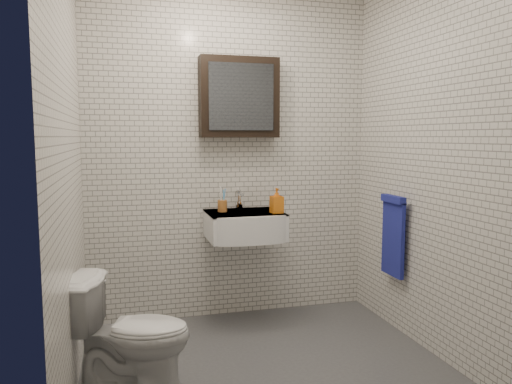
% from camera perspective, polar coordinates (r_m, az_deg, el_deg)
% --- Properties ---
extents(ground, '(2.20, 2.00, 0.01)m').
position_cam_1_polar(ground, '(3.22, 1.30, -19.42)').
color(ground, '#45474C').
rests_on(ground, ground).
extents(room_shell, '(2.22, 2.02, 2.51)m').
position_cam_1_polar(room_shell, '(2.91, 1.37, 7.53)').
color(room_shell, silver).
rests_on(room_shell, ground).
extents(washbasin, '(0.55, 0.50, 0.20)m').
position_cam_1_polar(washbasin, '(3.68, -1.18, -3.82)').
color(washbasin, white).
rests_on(washbasin, room_shell).
extents(faucet, '(0.06, 0.20, 0.15)m').
position_cam_1_polar(faucet, '(3.85, -1.90, -0.96)').
color(faucet, silver).
rests_on(faucet, washbasin).
extents(mirror_cabinet, '(0.60, 0.15, 0.60)m').
position_cam_1_polar(mirror_cabinet, '(3.82, -1.93, 10.74)').
color(mirror_cabinet, black).
rests_on(mirror_cabinet, room_shell).
extents(towel_rail, '(0.09, 0.30, 0.58)m').
position_cam_1_polar(towel_rail, '(3.71, 15.42, -4.47)').
color(towel_rail, silver).
rests_on(towel_rail, room_shell).
extents(toothbrush_cup, '(0.08, 0.08, 0.19)m').
position_cam_1_polar(toothbrush_cup, '(3.72, -3.87, -1.52)').
color(toothbrush_cup, '#A46129').
rests_on(toothbrush_cup, washbasin).
extents(soap_bottle, '(0.09, 0.09, 0.18)m').
position_cam_1_polar(soap_bottle, '(3.64, 2.38, -0.99)').
color(soap_bottle, orange).
rests_on(soap_bottle, washbasin).
extents(toilet, '(0.72, 0.53, 0.66)m').
position_cam_1_polar(toilet, '(2.93, -14.09, -15.41)').
color(toilet, white).
rests_on(toilet, ground).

